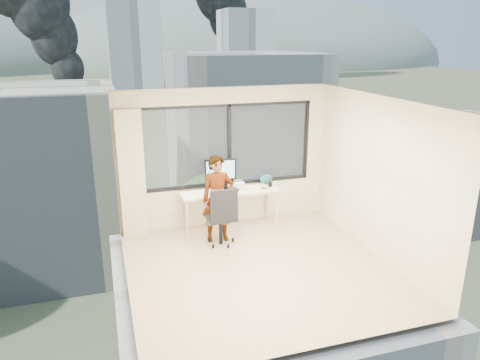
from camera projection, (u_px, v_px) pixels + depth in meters
name	position (u px, v px, depth m)	size (l,w,h in m)	color
floor	(259.00, 268.00, 7.06)	(4.00, 4.00, 0.01)	beige
ceiling	(261.00, 101.00, 6.27)	(4.00, 4.00, 0.01)	white
wall_front	(323.00, 247.00, 4.84)	(4.00, 0.01, 2.60)	beige
wall_left	(121.00, 204.00, 6.10)	(0.01, 4.00, 2.60)	beige
wall_right	(377.00, 178.00, 7.23)	(0.01, 4.00, 2.60)	beige
window_wall	(227.00, 145.00, 8.43)	(3.30, 0.16, 1.55)	black
curtain	(132.00, 174.00, 7.93)	(0.45, 0.14, 2.30)	#F2E7BD
desk	(230.00, 209.00, 8.45)	(1.80, 0.60, 0.75)	#CFB68B
chair	(221.00, 215.00, 7.74)	(0.55, 0.55, 1.08)	black
person	(218.00, 199.00, 7.83)	(0.56, 0.37, 1.54)	#2D2D33
monitor	(220.00, 174.00, 8.31)	(0.59, 0.13, 0.59)	black
game_console	(235.00, 184.00, 8.58)	(0.33, 0.28, 0.08)	white
laptop	(229.00, 185.00, 8.33)	(0.32, 0.34, 0.21)	black
cellphone	(264.00, 188.00, 8.45)	(0.10, 0.05, 0.01)	black
pen_cup	(270.00, 184.00, 8.54)	(0.08, 0.08, 0.10)	black
handbag	(266.00, 179.00, 8.69)	(0.24, 0.12, 0.19)	#0D504A
exterior_ground	(107.00, 106.00, 120.48)	(400.00, 400.00, 0.04)	#515B3D
near_bldg_a	(11.00, 183.00, 33.91)	(16.00, 12.00, 14.00)	beige
near_bldg_b	(244.00, 133.00, 46.86)	(14.00, 13.00, 16.00)	silver
near_bldg_c	(452.00, 172.00, 43.78)	(12.00, 10.00, 10.00)	beige
far_tower_b	(134.00, 47.00, 118.23)	(13.00, 13.00, 30.00)	silver
far_tower_c	(245.00, 52.00, 147.54)	(15.00, 15.00, 26.00)	silver
hill_b	(241.00, 62.00, 330.89)	(300.00, 220.00, 96.00)	slate
tree_b	(220.00, 260.00, 27.44)	(7.60, 7.60, 9.00)	#1A501C
tree_c	(321.00, 150.00, 52.43)	(8.40, 8.40, 10.00)	#1A501C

